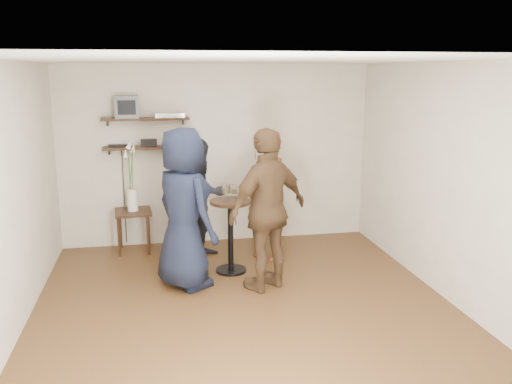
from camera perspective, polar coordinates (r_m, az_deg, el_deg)
room at (r=5.51m, az=-1.10°, el=0.07°), size 4.58×5.08×2.68m
shelf_upper at (r=7.71m, az=-11.56°, el=7.56°), size 1.20×0.25×0.04m
shelf_lower at (r=7.75m, az=-11.43°, el=4.61°), size 1.20×0.25×0.04m
crt_monitor at (r=7.70m, az=-13.42°, el=8.72°), size 0.32×0.30×0.30m
dvd_deck at (r=7.71m, az=-9.08°, el=8.01°), size 0.40×0.24×0.06m
radio at (r=7.74m, az=-11.20°, el=5.12°), size 0.22×0.10×0.10m
power_strip at (r=7.81m, az=-14.19°, el=4.78°), size 0.30×0.05×0.03m
side_table at (r=7.77m, az=-12.79°, el=-2.62°), size 0.53×0.53×0.59m
vase_lilies at (r=7.68m, az=-12.94°, el=0.36°), size 0.20×0.20×1.00m
drinks_table at (r=6.80m, az=-2.70°, el=-3.62°), size 0.51×0.51×0.93m
wine_glass_fl at (r=6.64m, az=-3.27°, el=0.26°), size 0.07×0.07×0.22m
wine_glass_fr at (r=6.67m, az=-2.23°, el=0.18°), size 0.07×0.07×0.20m
wine_glass_bl at (r=6.74m, az=-3.01°, el=0.26°), size 0.06×0.06×0.19m
wine_glass_br at (r=6.71m, az=-2.56°, el=0.25°), size 0.07×0.07×0.20m
person_plaid at (r=7.22m, az=1.28°, el=-0.39°), size 0.71×0.76×1.75m
person_dark at (r=7.32m, az=-5.80°, el=-0.76°), size 0.98×0.90×1.62m
person_navy at (r=6.30m, az=-7.60°, el=-1.77°), size 1.00×1.10×1.89m
person_brown at (r=6.19m, az=1.28°, el=-1.92°), size 1.19×0.95×1.88m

